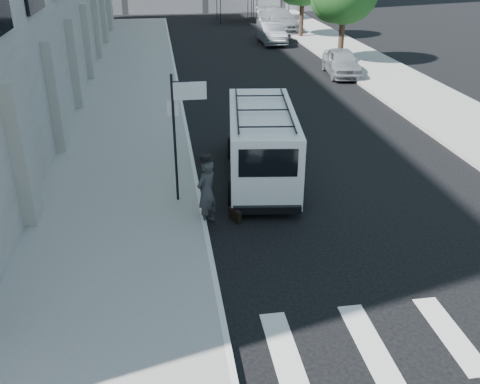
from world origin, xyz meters
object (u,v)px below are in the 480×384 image
object	(u,v)px
briefcase	(235,215)
parked_car_b	(271,33)
suitcase	(240,193)
parked_car_c	(279,20)
businessman	(207,192)
parked_car_a	(342,62)
cargo_van	(261,143)

from	to	relation	value
briefcase	parked_car_b	xyz separation A→B (m)	(6.17, 25.12, 0.53)
suitcase	parked_car_c	bearing A→B (deg)	51.76
businessman	suitcase	distance (m)	1.54
businessman	parked_car_c	bearing A→B (deg)	-150.32
suitcase	parked_car_a	xyz separation A→B (m)	(7.69, 14.29, 0.39)
parked_car_a	parked_car_c	world-z (taller)	parked_car_c
cargo_van	businessman	bearing A→B (deg)	-118.22
parked_car_c	businessman	bearing A→B (deg)	-113.76
briefcase	parked_car_c	distance (m)	31.32
briefcase	cargo_van	xyz separation A→B (m)	(1.20, 2.70, 0.96)
suitcase	parked_car_a	size ratio (longest dim) A/B	0.28
cargo_van	parked_car_a	size ratio (longest dim) A/B	1.46
briefcase	suitcase	world-z (taller)	suitcase
briefcase	parked_car_b	distance (m)	25.87
briefcase	parked_car_a	xyz separation A→B (m)	(7.97, 15.29, 0.52)
briefcase	businessman	bearing A→B (deg)	154.92
cargo_van	parked_car_a	world-z (taller)	cargo_van
suitcase	cargo_van	xyz separation A→B (m)	(0.92, 1.69, 0.83)
businessman	suitcase	size ratio (longest dim) A/B	1.56
businessman	briefcase	distance (m)	1.02
briefcase	parked_car_a	size ratio (longest dim) A/B	0.11
cargo_van	parked_car_c	xyz separation A→B (m)	(6.64, 27.62, -0.30)
cargo_van	parked_car_a	distance (m)	14.30
cargo_van	parked_car_a	bearing A→B (deg)	69.08
briefcase	parked_car_b	size ratio (longest dim) A/B	0.10
suitcase	parked_car_b	bearing A→B (deg)	52.50
businessman	suitcase	xyz separation A→B (m)	(1.01, 1.00, -0.59)
cargo_van	parked_car_a	xyz separation A→B (m)	(6.77, 12.59, -0.44)
briefcase	parked_car_b	world-z (taller)	parked_car_b
suitcase	cargo_van	world-z (taller)	cargo_van
briefcase	suitcase	bearing A→B (deg)	49.10
businessman	briefcase	xyz separation A→B (m)	(0.73, 0.00, -0.72)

